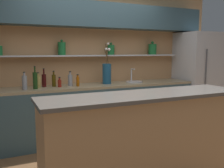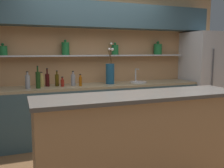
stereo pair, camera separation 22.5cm
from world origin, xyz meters
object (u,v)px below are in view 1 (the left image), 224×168
object	(u,v)px
sink_fixture	(134,81)
bottle_wine_5	(35,80)
bottle_spirit_3	(25,82)
bottle_sauce_2	(78,81)
bottle_sauce_6	(60,83)
flower_vase	(107,73)
bottle_wine_4	(44,80)
refrigerator	(197,79)
bottle_spirit_1	(70,80)
bottle_spirit_7	(38,81)
bottle_oil_0	(54,80)

from	to	relation	value
sink_fixture	bottle_wine_5	distance (m)	1.76
bottle_spirit_3	bottle_wine_5	bearing A→B (deg)	-9.17
bottle_sauce_2	bottle_sauce_6	size ratio (longest dim) A/B	1.23
flower_vase	bottle_wine_4	distance (m)	1.06
flower_vase	bottle_spirit_3	size ratio (longest dim) A/B	2.69
refrigerator	bottle_wine_4	xyz separation A→B (m)	(-3.05, 0.12, 0.10)
sink_fixture	bottle_spirit_3	bearing A→B (deg)	-177.76
bottle_spirit_1	bottle_wine_5	bearing A→B (deg)	-169.71
refrigerator	bottle_spirit_7	size ratio (longest dim) A/B	7.81
bottle_spirit_1	bottle_wine_4	size ratio (longest dim) A/B	0.82
bottle_sauce_6	bottle_spirit_7	size ratio (longest dim) A/B	0.68
bottle_spirit_1	bottle_spirit_7	distance (m)	0.50
refrigerator	flower_vase	size ratio (longest dim) A/B	2.61
bottle_sauce_2	bottle_wine_5	xyz separation A→B (m)	(-0.66, -0.02, 0.05)
bottle_wine_4	bottle_sauce_2	bearing A→B (deg)	-16.73
bottle_spirit_3	bottle_wine_4	distance (m)	0.34
refrigerator	bottle_spirit_7	xyz separation A→B (m)	(-3.14, 0.11, 0.09)
refrigerator	bottle_sauce_6	xyz separation A→B (m)	(-2.83, 0.01, 0.06)
bottle_sauce_2	bottle_wine_5	distance (m)	0.67
bottle_wine_4	flower_vase	bearing A→B (deg)	-3.48
bottle_spirit_1	bottle_spirit_7	world-z (taller)	bottle_spirit_1
bottle_sauce_6	bottle_sauce_2	bearing A→B (deg)	-8.14
refrigerator	bottle_spirit_3	bearing A→B (deg)	-179.56
bottle_wine_4	bottle_spirit_7	distance (m)	0.09
sink_fixture	bottle_spirit_7	distance (m)	1.69
flower_vase	bottle_wine_4	xyz separation A→B (m)	(-1.06, 0.06, -0.08)
bottle_oil_0	bottle_spirit_1	distance (m)	0.26
bottle_sauce_6	refrigerator	bearing A→B (deg)	-0.16
bottle_spirit_1	bottle_sauce_6	distance (m)	0.19
bottle_wine_5	bottle_sauce_6	distance (m)	0.39
refrigerator	bottle_sauce_2	xyz separation A→B (m)	(-2.54, -0.03, 0.08)
bottle_oil_0	bottle_sauce_2	distance (m)	0.38
refrigerator	bottle_spirit_1	distance (m)	2.65
bottle_spirit_1	bottle_sauce_6	world-z (taller)	bottle_spirit_1
flower_vase	bottle_sauce_2	distance (m)	0.57
bottle_spirit_3	bottle_sauce_2	bearing A→B (deg)	-0.49
bottle_oil_0	bottle_sauce_6	bearing A→B (deg)	-53.53
flower_vase	bottle_oil_0	world-z (taller)	flower_vase
sink_fixture	bottle_oil_0	distance (m)	1.45
flower_vase	bottle_oil_0	bearing A→B (deg)	176.94
bottle_spirit_3	bottle_spirit_7	bearing A→B (deg)	32.04
refrigerator	flower_vase	bearing A→B (deg)	178.40
refrigerator	bottle_wine_4	distance (m)	3.05
bottle_wine_4	bottle_sauce_6	size ratio (longest dim) A/B	1.85
flower_vase	bottle_spirit_1	bearing A→B (deg)	-179.69
flower_vase	sink_fixture	xyz separation A→B (m)	(0.54, -0.01, -0.17)
bottle_spirit_1	bottle_spirit_3	distance (m)	0.72
bottle_sauce_2	bottle_spirit_3	distance (m)	0.82
bottle_spirit_3	bottle_wine_4	size ratio (longest dim) A/B	0.89
flower_vase	bottle_sauce_6	distance (m)	0.85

